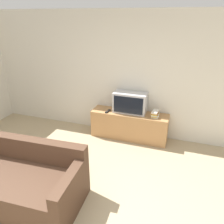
# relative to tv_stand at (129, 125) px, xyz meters

# --- Properties ---
(wall_back) EXTENTS (9.00, 0.06, 2.60)m
(wall_back) POSITION_rel_tv_stand_xyz_m (-0.36, 0.26, 1.01)
(wall_back) COLOR silver
(wall_back) RESTS_ON ground_plane
(tv_stand) EXTENTS (1.63, 0.42, 0.59)m
(tv_stand) POSITION_rel_tv_stand_xyz_m (0.00, 0.00, 0.00)
(tv_stand) COLOR tan
(tv_stand) RESTS_ON ground_plane
(television) EXTENTS (0.69, 0.33, 0.43)m
(television) POSITION_rel_tv_stand_xyz_m (-0.01, 0.05, 0.51)
(television) COLOR silver
(television) RESTS_ON tv_stand
(couch) EXTENTS (2.15, 1.02, 0.82)m
(couch) POSITION_rel_tv_stand_xyz_m (-1.19, -2.21, -0.01)
(couch) COLOR #4C3323
(couch) RESTS_ON ground_plane
(book_stack) EXTENTS (0.17, 0.22, 0.13)m
(book_stack) POSITION_rel_tv_stand_xyz_m (0.53, -0.03, 0.36)
(book_stack) COLOR silver
(book_stack) RESTS_ON tv_stand
(remote_on_stand) EXTENTS (0.07, 0.19, 0.02)m
(remote_on_stand) POSITION_rel_tv_stand_xyz_m (-0.46, -0.09, 0.31)
(remote_on_stand) COLOR black
(remote_on_stand) RESTS_ON tv_stand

